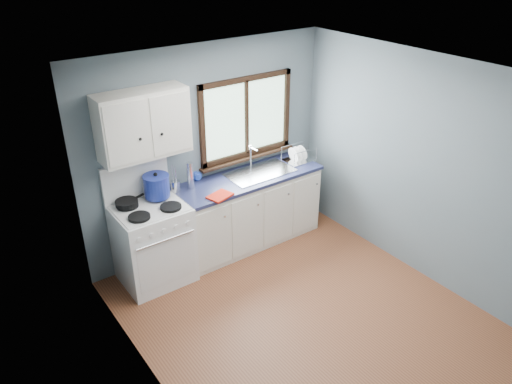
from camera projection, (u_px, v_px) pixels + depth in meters
floor at (302, 316)px, 5.20m from camera, size 3.20×3.60×0.02m
ceiling at (316, 76)px, 4.03m from camera, size 3.20×3.60×0.02m
wall_back at (208, 149)px, 5.92m from camera, size 3.20×0.02×2.50m
wall_front at (488, 321)px, 3.32m from camera, size 3.20×0.02×2.50m
wall_left at (148, 273)px, 3.78m from camera, size 0.02×3.60×2.50m
wall_right at (420, 168)px, 5.45m from camera, size 0.02×3.60×2.50m
gas_range at (153, 241)px, 5.54m from camera, size 0.76×0.69×1.36m
base_cabinets at (248, 213)px, 6.26m from camera, size 1.85×0.60×0.88m
countertop at (248, 178)px, 6.03m from camera, size 1.89×0.64×0.04m
sink at (260, 177)px, 6.15m from camera, size 0.84×0.46×0.44m
window at (246, 123)px, 6.06m from camera, size 1.36×0.10×1.03m
upper_cabinets at (143, 124)px, 5.09m from camera, size 0.95×0.35×0.70m
skillet at (127, 203)px, 5.31m from camera, size 0.39×0.31×0.05m
stockpot at (157, 186)px, 5.43m from camera, size 0.36×0.36×0.28m
utensil_crock at (176, 186)px, 5.64m from camera, size 0.14×0.14×0.34m
thermos at (190, 176)px, 5.67m from camera, size 0.08×0.08×0.32m
soap_bottle at (198, 171)px, 5.84m from camera, size 0.11×0.11×0.27m
dish_towel at (220, 196)px, 5.56m from camera, size 0.31×0.26×0.02m
dish_rack at (298, 157)px, 6.41m from camera, size 0.38×0.29×0.20m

